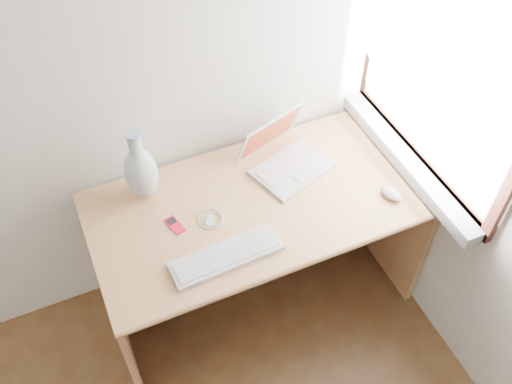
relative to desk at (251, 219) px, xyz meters
name	(u,v)px	position (x,y,z in m)	size (l,w,h in m)	color
window	(438,64)	(0.69, -0.16, 0.75)	(0.11, 0.99, 1.10)	white
desk	(251,219)	(0.00, 0.00, 0.00)	(1.40, 0.70, 0.74)	tan
laptop	(289,155)	(0.21, 0.06, 0.26)	(0.38, 0.36, 0.22)	silver
external_keyboard	(226,256)	(-0.23, -0.30, 0.22)	(0.44, 0.15, 0.02)	silver
mouse	(391,193)	(0.51, -0.28, 0.23)	(0.06, 0.10, 0.03)	silver
ipod	(175,225)	(-0.36, -0.07, 0.22)	(0.07, 0.10, 0.01)	#AB0B21
cable_coil	(210,219)	(-0.22, -0.10, 0.22)	(0.11, 0.11, 0.01)	silver
remote	(210,221)	(-0.22, -0.11, 0.22)	(0.03, 0.08, 0.01)	silver
vase	(141,171)	(-0.42, 0.14, 0.35)	(0.13, 0.13, 0.34)	silver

